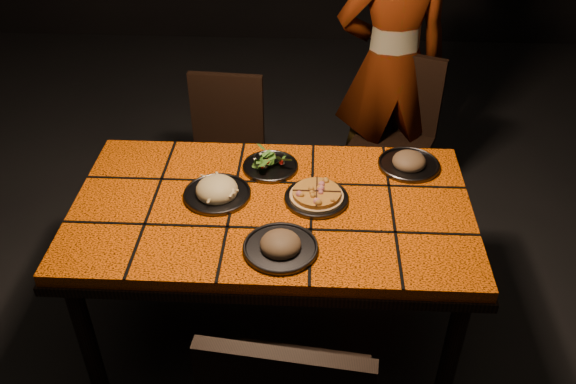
{
  "coord_description": "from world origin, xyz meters",
  "views": [
    {
      "loc": [
        0.16,
        -1.93,
        2.25
      ],
      "look_at": [
        0.07,
        -0.01,
        0.82
      ],
      "focal_mm": 38.0,
      "sensor_mm": 36.0,
      "label": 1
    }
  ],
  "objects_px": {
    "dining_table": "(272,220)",
    "chair_far_right": "(396,127)",
    "diner": "(391,65)",
    "chair_far_left": "(225,146)",
    "plate_pizza": "(316,196)",
    "plate_pasta": "(217,191)"
  },
  "relations": [
    {
      "from": "chair_far_left",
      "to": "plate_pasta",
      "type": "relative_size",
      "value": 3.14
    },
    {
      "from": "dining_table",
      "to": "chair_far_left",
      "type": "xyz_separation_m",
      "value": [
        -0.31,
        0.82,
        -0.17
      ]
    },
    {
      "from": "chair_far_right",
      "to": "diner",
      "type": "relative_size",
      "value": 0.55
    },
    {
      "from": "chair_far_right",
      "to": "dining_table",
      "type": "bearing_deg",
      "value": -98.39
    },
    {
      "from": "dining_table",
      "to": "diner",
      "type": "distance_m",
      "value": 1.28
    },
    {
      "from": "dining_table",
      "to": "diner",
      "type": "bearing_deg",
      "value": 63.62
    },
    {
      "from": "dining_table",
      "to": "chair_far_left",
      "type": "height_order",
      "value": "chair_far_left"
    },
    {
      "from": "dining_table",
      "to": "chair_far_left",
      "type": "relative_size",
      "value": 1.86
    },
    {
      "from": "diner",
      "to": "plate_pasta",
      "type": "xyz_separation_m",
      "value": [
        -0.79,
        -1.1,
        -0.07
      ]
    },
    {
      "from": "diner",
      "to": "plate_pizza",
      "type": "distance_m",
      "value": 1.17
    },
    {
      "from": "chair_far_right",
      "to": "plate_pizza",
      "type": "distance_m",
      "value": 1.1
    },
    {
      "from": "chair_far_left",
      "to": "plate_pasta",
      "type": "distance_m",
      "value": 0.83
    },
    {
      "from": "diner",
      "to": "plate_pizza",
      "type": "bearing_deg",
      "value": 62.32
    },
    {
      "from": "diner",
      "to": "chair_far_left",
      "type": "bearing_deg",
      "value": 11.49
    },
    {
      "from": "dining_table",
      "to": "diner",
      "type": "relative_size",
      "value": 0.96
    },
    {
      "from": "chair_far_right",
      "to": "diner",
      "type": "height_order",
      "value": "diner"
    },
    {
      "from": "plate_pizza",
      "to": "plate_pasta",
      "type": "height_order",
      "value": "plate_pasta"
    },
    {
      "from": "dining_table",
      "to": "chair_far_right",
      "type": "xyz_separation_m",
      "value": [
        0.61,
        1.01,
        -0.14
      ]
    },
    {
      "from": "chair_far_left",
      "to": "plate_pasta",
      "type": "xyz_separation_m",
      "value": [
        0.09,
        -0.78,
        0.28
      ]
    },
    {
      "from": "dining_table",
      "to": "chair_far_right",
      "type": "bearing_deg",
      "value": 58.87
    },
    {
      "from": "plate_pizza",
      "to": "dining_table",
      "type": "bearing_deg",
      "value": -168.12
    },
    {
      "from": "chair_far_right",
      "to": "diner",
      "type": "bearing_deg",
      "value": 132.85
    }
  ]
}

